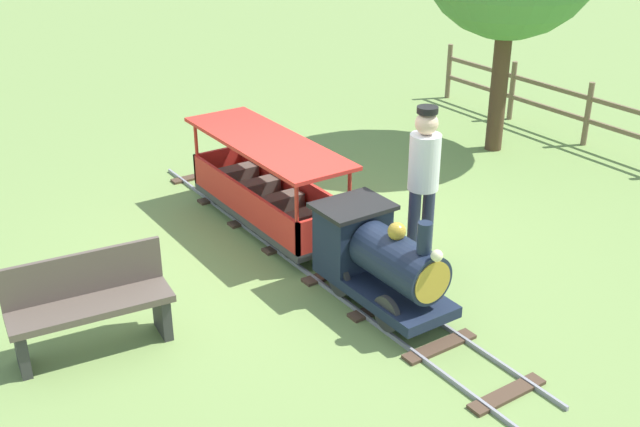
% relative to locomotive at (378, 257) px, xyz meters
% --- Properties ---
extents(ground_plane, '(60.00, 60.00, 0.00)m').
position_rel_locomotive_xyz_m(ground_plane, '(0.00, -1.26, -0.48)').
color(ground_plane, '#75934C').
extents(track, '(0.71, 6.05, 0.04)m').
position_rel_locomotive_xyz_m(track, '(0.00, -1.04, -0.47)').
color(track, gray).
rests_on(track, ground_plane).
extents(locomotive, '(0.67, 1.44, 1.01)m').
position_rel_locomotive_xyz_m(locomotive, '(0.00, 0.00, 0.00)').
color(locomotive, '#192338').
rests_on(locomotive, ground_plane).
extents(passenger_car, '(0.77, 2.35, 0.97)m').
position_rel_locomotive_xyz_m(passenger_car, '(0.00, -1.94, -0.06)').
color(passenger_car, '#3F3F3F').
rests_on(passenger_car, ground_plane).
extents(conductor_person, '(0.30, 0.30, 1.62)m').
position_rel_locomotive_xyz_m(conductor_person, '(-0.84, -0.40, 0.47)').
color(conductor_person, '#282D47').
rests_on(conductor_person, ground_plane).
extents(park_bench, '(1.34, 0.54, 0.82)m').
position_rel_locomotive_xyz_m(park_bench, '(2.37, -0.77, -0.07)').
color(park_bench, brown).
rests_on(park_bench, ground_plane).
extents(fence_section, '(0.08, 7.13, 0.90)m').
position_rel_locomotive_xyz_m(fence_section, '(-5.05, -1.04, -0.00)').
color(fence_section, '#756047').
rests_on(fence_section, ground_plane).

